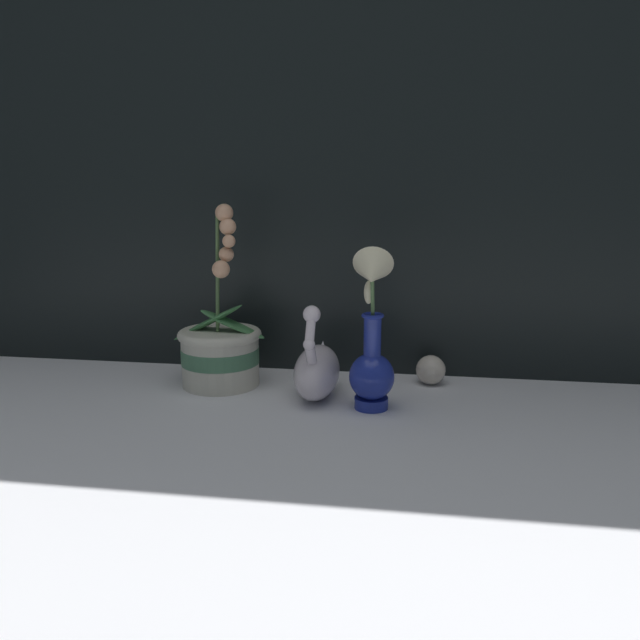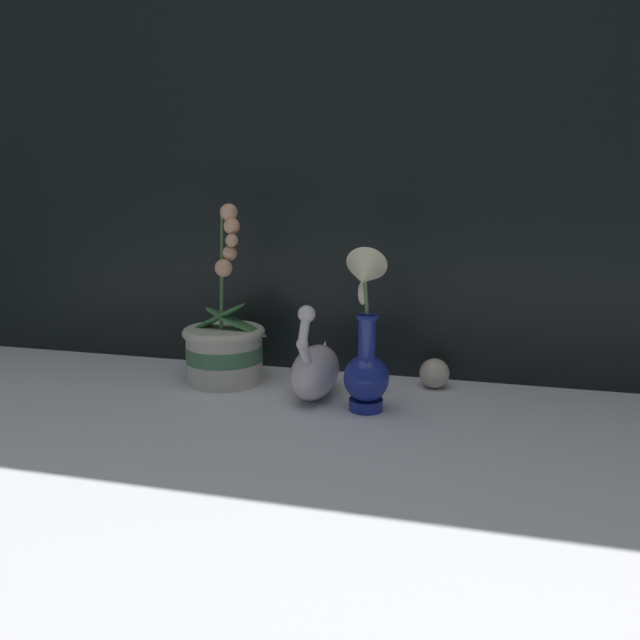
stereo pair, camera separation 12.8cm
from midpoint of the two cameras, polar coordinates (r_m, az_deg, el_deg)
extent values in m
plane|color=white|center=(1.18, 1.00, -8.76)|extent=(2.80, 2.80, 0.00)
cube|color=black|center=(1.43, 4.23, 19.24)|extent=(2.80, 0.03, 1.20)
cylinder|color=beige|center=(1.37, -6.10, -3.25)|extent=(0.17, 0.17, 0.12)
cylinder|color=#477A56|center=(1.37, -6.10, -3.01)|extent=(0.17, 0.17, 0.03)
torus|color=beige|center=(1.36, -6.15, -1.13)|extent=(0.18, 0.18, 0.02)
cylinder|color=#4C6B3D|center=(1.34, -6.27, 4.40)|extent=(0.01, 0.03, 0.25)
ellipsoid|color=#427F47|center=(1.35, -5.01, -0.25)|extent=(0.14, 0.05, 0.07)
ellipsoid|color=#427F47|center=(1.37, -7.20, -0.07)|extent=(0.18, 0.08, 0.10)
sphere|color=#E5A87F|center=(1.33, -5.59, 9.76)|extent=(0.04, 0.04, 0.04)
sphere|color=#E5A87F|center=(1.32, -5.32, 8.53)|extent=(0.04, 0.04, 0.04)
sphere|color=#E5A87F|center=(1.30, -5.28, 7.25)|extent=(0.03, 0.03, 0.03)
sphere|color=#E5A87F|center=(1.32, -5.50, 6.07)|extent=(0.03, 0.03, 0.03)
sphere|color=#E5A87F|center=(1.30, -6.04, 4.73)|extent=(0.04, 0.04, 0.04)
ellipsoid|color=white|center=(1.27, 2.44, -4.81)|extent=(0.09, 0.19, 0.11)
cone|color=white|center=(1.33, 3.10, -3.29)|extent=(0.05, 0.07, 0.08)
cylinder|color=white|center=(1.19, 1.72, -3.26)|extent=(0.02, 0.06, 0.06)
sphere|color=white|center=(1.16, 1.51, -2.26)|extent=(0.02, 0.02, 0.02)
cylinder|color=white|center=(1.17, 1.69, -0.86)|extent=(0.02, 0.05, 0.06)
sphere|color=white|center=(1.18, 1.86, 0.52)|extent=(0.03, 0.03, 0.03)
cylinder|color=navy|center=(1.22, 7.25, -7.70)|extent=(0.07, 0.07, 0.02)
ellipsoid|color=navy|center=(1.20, 7.32, -5.34)|extent=(0.09, 0.09, 0.09)
cylinder|color=navy|center=(1.18, 7.43, -1.59)|extent=(0.03, 0.03, 0.08)
torus|color=navy|center=(1.17, 7.48, 0.27)|extent=(0.04, 0.04, 0.01)
cylinder|color=#567A47|center=(1.15, 7.43, 1.85)|extent=(0.01, 0.04, 0.07)
cone|color=beige|center=(1.12, 7.35, 4.25)|extent=(0.08, 0.09, 0.09)
ellipsoid|color=beige|center=(1.16, 7.10, 2.44)|extent=(0.02, 0.02, 0.04)
sphere|color=beige|center=(1.37, 13.09, -4.80)|extent=(0.06, 0.06, 0.06)
camera|label=1|loc=(0.06, -87.14, 0.61)|focal=35.00mm
camera|label=2|loc=(0.06, 92.86, -0.61)|focal=35.00mm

